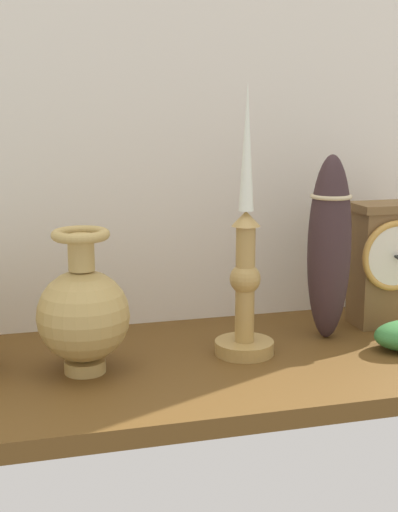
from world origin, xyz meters
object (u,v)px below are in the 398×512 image
object	(u,v)px
mantel_clock	(384,263)
tall_ceramic_vase	(329,247)
brass_vase_bulbous	(83,312)
candlestick_tall_left	(245,276)

from	to	relation	value
mantel_clock	tall_ceramic_vase	distance (cm)	11.79
brass_vase_bulbous	mantel_clock	bearing A→B (deg)	9.96
mantel_clock	brass_vase_bulbous	bearing A→B (deg)	-170.04
mantel_clock	brass_vase_bulbous	size ratio (longest dim) A/B	1.02
mantel_clock	candlestick_tall_left	world-z (taller)	candlestick_tall_left
brass_vase_bulbous	tall_ceramic_vase	bearing A→B (deg)	7.56
mantel_clock	brass_vase_bulbous	distance (cm)	46.57
candlestick_tall_left	brass_vase_bulbous	distance (cm)	21.74
candlestick_tall_left	brass_vase_bulbous	xyz separation A→B (cm)	(-21.51, -1.19, -2.92)
candlestick_tall_left	brass_vase_bulbous	bearing A→B (deg)	-176.82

